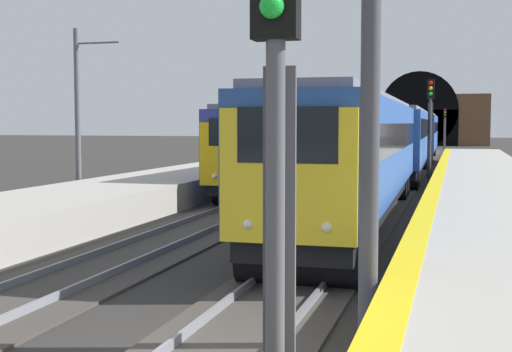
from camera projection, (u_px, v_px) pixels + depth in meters
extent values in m
cube|color=yellow|center=(386.00, 319.00, 8.05)|extent=(112.00, 0.50, 0.01)
cube|color=#264C99|center=(356.00, 148.00, 22.79)|extent=(20.35, 3.00, 2.90)
cube|color=black|center=(356.00, 137.00, 22.76)|extent=(19.54, 3.02, 0.87)
cube|color=slate|center=(357.00, 100.00, 22.67)|extent=(19.74, 2.58, 0.20)
cube|color=black|center=(356.00, 198.00, 22.91)|extent=(19.94, 2.67, 0.54)
cylinder|color=black|center=(299.00, 262.00, 14.15)|extent=(1.02, 2.51, 0.98)
cylinder|color=black|center=(315.00, 247.00, 15.88)|extent=(1.02, 2.51, 0.98)
cylinder|color=black|center=(377.00, 189.00, 29.99)|extent=(1.02, 2.51, 0.98)
cylinder|color=black|center=(381.00, 185.00, 31.72)|extent=(1.02, 2.51, 0.98)
cube|color=yellow|center=(288.00, 176.00, 12.98)|extent=(0.16, 2.61, 2.53)
cube|color=black|center=(287.00, 135.00, 12.88)|extent=(0.07, 1.90, 1.04)
sphere|color=#F2EACC|center=(327.00, 227.00, 12.80)|extent=(0.20, 0.20, 0.20)
sphere|color=#F2EACC|center=(248.00, 224.00, 13.19)|extent=(0.20, 0.20, 0.20)
cube|color=#264C99|center=(403.00, 136.00, 42.69)|extent=(20.35, 3.00, 2.90)
cube|color=black|center=(403.00, 128.00, 42.66)|extent=(19.54, 3.02, 1.01)
cube|color=slate|center=(404.00, 111.00, 42.58)|extent=(19.74, 2.58, 0.20)
cube|color=black|center=(403.00, 163.00, 42.82)|extent=(19.94, 2.67, 0.54)
cylinder|color=black|center=(392.00, 180.00, 34.50)|extent=(1.02, 2.51, 0.98)
cylinder|color=black|center=(395.00, 177.00, 36.23)|extent=(1.02, 2.51, 0.98)
cylinder|color=black|center=(409.00, 163.00, 49.46)|extent=(1.02, 2.51, 0.98)
cylinder|color=black|center=(410.00, 161.00, 51.19)|extent=(1.02, 2.51, 0.98)
cube|color=#264C99|center=(420.00, 132.00, 62.60)|extent=(20.35, 3.00, 2.90)
cube|color=black|center=(421.00, 127.00, 62.57)|extent=(19.54, 3.02, 0.85)
cube|color=slate|center=(421.00, 115.00, 62.49)|extent=(19.74, 2.58, 0.20)
cube|color=black|center=(420.00, 151.00, 62.73)|extent=(19.94, 2.67, 0.54)
cylinder|color=black|center=(416.00, 159.00, 54.32)|extent=(1.02, 2.51, 0.98)
cylinder|color=black|center=(417.00, 158.00, 56.05)|extent=(1.02, 2.51, 0.98)
cylinder|color=black|center=(423.00, 151.00, 69.46)|extent=(1.02, 2.51, 0.98)
cylinder|color=black|center=(423.00, 151.00, 71.19)|extent=(1.02, 2.51, 0.98)
cube|color=navy|center=(299.00, 141.00, 35.45)|extent=(19.62, 3.43, 2.88)
cube|color=black|center=(299.00, 134.00, 35.43)|extent=(18.84, 3.43, 0.88)
cube|color=slate|center=(299.00, 111.00, 35.34)|extent=(19.02, 2.98, 0.20)
cube|color=black|center=(299.00, 173.00, 35.57)|extent=(19.22, 3.07, 0.49)
cylinder|color=black|center=(247.00, 195.00, 27.61)|extent=(0.96, 2.69, 0.88)
cylinder|color=black|center=(260.00, 191.00, 29.32)|extent=(0.96, 2.69, 0.88)
cylinder|color=black|center=(326.00, 171.00, 41.87)|extent=(0.96, 2.69, 0.88)
cylinder|color=black|center=(332.00, 169.00, 43.59)|extent=(0.96, 2.69, 0.88)
cube|color=#E5B20F|center=(235.00, 154.00, 26.14)|extent=(0.20, 2.78, 2.39)
cube|color=black|center=(234.00, 132.00, 26.03)|extent=(0.10, 2.03, 1.04)
sphere|color=#F2EACC|center=(255.00, 177.00, 25.91)|extent=(0.20, 0.20, 0.20)
sphere|color=#F2EACC|center=(214.00, 176.00, 26.39)|extent=(0.20, 0.20, 0.20)
cube|color=navy|center=(355.00, 135.00, 54.84)|extent=(19.62, 3.43, 2.88)
cube|color=black|center=(355.00, 129.00, 54.80)|extent=(18.84, 3.43, 0.90)
cube|color=slate|center=(355.00, 115.00, 54.72)|extent=(19.02, 2.98, 0.20)
cube|color=black|center=(355.00, 156.00, 54.96)|extent=(19.22, 3.07, 0.49)
cylinder|color=black|center=(333.00, 166.00, 46.95)|extent=(0.96, 2.69, 0.88)
cylinder|color=black|center=(339.00, 164.00, 48.66)|extent=(0.96, 2.69, 0.88)
cylinder|color=black|center=(367.00, 156.00, 61.30)|extent=(0.96, 2.69, 0.88)
cylinder|color=black|center=(370.00, 155.00, 63.01)|extent=(0.96, 2.69, 0.88)
cube|color=black|center=(355.00, 108.00, 54.68)|extent=(1.35, 1.77, 0.90)
cylinder|color=#4C4C54|center=(275.00, 281.00, 5.83)|extent=(0.16, 0.16, 3.95)
cube|color=#4C4C54|center=(279.00, 277.00, 5.96)|extent=(0.04, 0.28, 3.56)
sphere|color=green|center=(272.00, 6.00, 5.54)|extent=(0.20, 0.20, 0.20)
cylinder|color=#38383D|center=(430.00, 141.00, 38.46)|extent=(0.16, 0.16, 4.63)
cube|color=black|center=(431.00, 89.00, 38.24)|extent=(0.20, 0.38, 1.05)
cube|color=#38383D|center=(430.00, 141.00, 38.59)|extent=(0.04, 0.28, 4.17)
sphere|color=red|center=(431.00, 83.00, 38.09)|extent=(0.20, 0.20, 0.20)
sphere|color=yellow|center=(431.00, 88.00, 38.12)|extent=(0.20, 0.20, 0.20)
sphere|color=green|center=(431.00, 94.00, 38.14)|extent=(0.20, 0.20, 0.20)
cylinder|color=#4C4C54|center=(445.00, 134.00, 83.45)|extent=(0.16, 0.16, 4.02)
cube|color=black|center=(445.00, 113.00, 83.26)|extent=(0.20, 0.38, 1.05)
cube|color=#4C4C54|center=(445.00, 134.00, 83.58)|extent=(0.04, 0.28, 3.61)
sphere|color=red|center=(445.00, 110.00, 83.11)|extent=(0.20, 0.20, 0.20)
sphere|color=yellow|center=(445.00, 112.00, 83.13)|extent=(0.20, 0.20, 0.20)
sphere|color=green|center=(445.00, 115.00, 83.15)|extent=(0.20, 0.20, 0.20)
cylinder|color=#3F3F47|center=(370.00, 119.00, 9.96)|extent=(0.28, 0.28, 6.68)
cube|color=brown|center=(419.00, 120.00, 103.43)|extent=(2.95, 19.92, 7.48)
cube|color=black|center=(419.00, 128.00, 102.05)|extent=(0.12, 11.15, 5.24)
cylinder|color=black|center=(419.00, 110.00, 101.85)|extent=(0.12, 11.15, 11.15)
cylinder|color=#595B60|center=(78.00, 117.00, 28.35)|extent=(0.22, 0.22, 7.07)
cylinder|color=#595B60|center=(97.00, 43.00, 27.87)|extent=(0.08, 1.89, 0.08)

